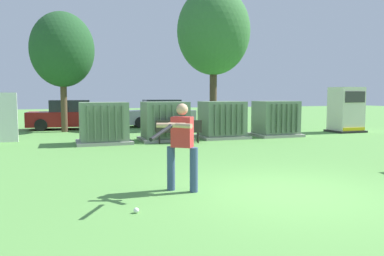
{
  "coord_description": "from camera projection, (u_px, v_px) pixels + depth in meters",
  "views": [
    {
      "loc": [
        -4.09,
        -6.26,
        1.91
      ],
      "look_at": [
        -0.75,
        3.5,
        1.0
      ],
      "focal_mm": 35.33,
      "sensor_mm": 36.0,
      "label": 1
    }
  ],
  "objects": [
    {
      "name": "ground_plane",
      "position": [
        286.0,
        193.0,
        7.38
      ],
      "size": [
        96.0,
        96.0,
        0.0
      ],
      "primitive_type": "plane",
      "color": "#5B9947"
    },
    {
      "name": "transformer_west",
      "position": [
        104.0,
        123.0,
        14.78
      ],
      "size": [
        2.1,
        1.7,
        1.62
      ],
      "color": "#9E9B93",
      "rests_on": "ground"
    },
    {
      "name": "transformer_mid_west",
      "position": [
        165.0,
        122.0,
        15.79
      ],
      "size": [
        2.1,
        1.7,
        1.62
      ],
      "color": "#9E9B93",
      "rests_on": "ground"
    },
    {
      "name": "transformer_mid_east",
      "position": [
        222.0,
        120.0,
        16.64
      ],
      "size": [
        2.1,
        1.7,
        1.62
      ],
      "color": "#9E9B93",
      "rests_on": "ground"
    },
    {
      "name": "transformer_east",
      "position": [
        276.0,
        119.0,
        17.45
      ],
      "size": [
        2.1,
        1.7,
        1.62
      ],
      "color": "#9E9B93",
      "rests_on": "ground"
    },
    {
      "name": "generator_enclosure",
      "position": [
        346.0,
        110.0,
        19.33
      ],
      "size": [
        1.6,
        1.4,
        2.3
      ],
      "color": "#262626",
      "rests_on": "ground"
    },
    {
      "name": "park_bench",
      "position": [
        179.0,
        130.0,
        14.87
      ],
      "size": [
        1.84,
        0.8,
        0.92
      ],
      "color": "#2D2823",
      "rests_on": "ground"
    },
    {
      "name": "batter",
      "position": [
        181.0,
        143.0,
        7.37
      ],
      "size": [
        1.19,
        1.42,
        1.74
      ],
      "color": "#384C75",
      "rests_on": "ground"
    },
    {
      "name": "sports_ball",
      "position": [
        136.0,
        210.0,
        6.1
      ],
      "size": [
        0.09,
        0.09,
        0.09
      ],
      "primitive_type": "sphere",
      "color": "white",
      "rests_on": "ground"
    },
    {
      "name": "tree_left",
      "position": [
        62.0,
        50.0,
        19.18
      ],
      "size": [
        3.19,
        3.19,
        6.1
      ],
      "color": "brown",
      "rests_on": "ground"
    },
    {
      "name": "tree_center_left",
      "position": [
        214.0,
        32.0,
        21.92
      ],
      "size": [
        4.24,
        4.24,
        8.11
      ],
      "color": "#4C3828",
      "rests_on": "ground"
    },
    {
      "name": "parked_car_leftmost",
      "position": [
        68.0,
        116.0,
        21.01
      ],
      "size": [
        4.31,
        2.14,
        1.62
      ],
      "color": "maroon",
      "rests_on": "ground"
    },
    {
      "name": "parked_car_left_of_center",
      "position": [
        160.0,
        114.0,
        22.93
      ],
      "size": [
        4.24,
        1.99,
        1.62
      ],
      "color": "#B2B2B7",
      "rests_on": "ground"
    }
  ]
}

